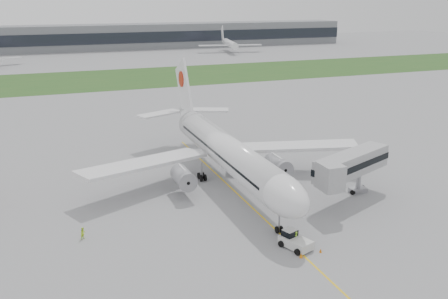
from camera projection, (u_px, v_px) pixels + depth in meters
name	position (u px, v px, depth m)	size (l,w,h in m)	color
ground	(235.00, 192.00, 77.95)	(600.00, 600.00, 0.00)	gray
apron_markings	(248.00, 204.00, 73.48)	(70.00, 70.00, 0.04)	yellow
grass_strip	(115.00, 79.00, 185.22)	(600.00, 50.00, 0.02)	#24501E
terminal_building	(83.00, 38.00, 281.39)	(320.00, 22.30, 14.00)	gray
airliner	(224.00, 149.00, 80.64)	(48.13, 53.95, 17.88)	silver
pushback_tug	(294.00, 240.00, 60.60)	(3.68, 4.46, 2.02)	silver
jet_bridge	(349.00, 166.00, 72.91)	(15.55, 10.18, 7.51)	#A0A0A3
safety_cone_left	(301.00, 255.00, 58.27)	(0.42, 0.42, 0.57)	orange
safety_cone_right	(321.00, 251.00, 59.49)	(0.36, 0.36, 0.49)	orange
ground_crew_near	(295.00, 238.00, 60.93)	(0.70, 0.46, 1.93)	#89D022
ground_crew_far	(83.00, 233.00, 62.69)	(0.76, 0.59, 1.57)	#C3F328
distant_aircraft_right	(230.00, 52.00, 273.13)	(34.50, 30.44, 13.19)	silver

